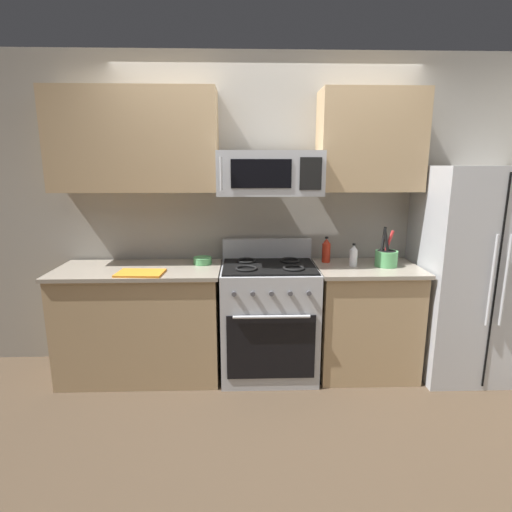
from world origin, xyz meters
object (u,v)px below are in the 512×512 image
object	(u,v)px
refrigerator	(470,273)
prep_bowl	(203,260)
microwave	(269,173)
utensil_crock	(386,257)
bottle_hot_sauce	(326,251)
range_oven	(269,318)
bottle_vinegar	(353,256)
cutting_board	(140,273)

from	to	relation	value
refrigerator	prep_bowl	distance (m)	2.18
microwave	utensil_crock	xyz separation A→B (m)	(0.95, -0.03, -0.66)
utensil_crock	bottle_hot_sauce	world-z (taller)	utensil_crock
range_oven	prep_bowl	bearing A→B (deg)	167.33
refrigerator	prep_bowl	xyz separation A→B (m)	(-2.18, 0.14, 0.09)
range_oven	refrigerator	size ratio (longest dim) A/B	0.64
bottle_vinegar	range_oven	bearing A→B (deg)	-178.52
microwave	bottle_hot_sauce	size ratio (longest dim) A/B	3.69
microwave	bottle_hot_sauce	bearing A→B (deg)	15.04
refrigerator	bottle_hot_sauce	xyz separation A→B (m)	(-1.14, 0.18, 0.16)
prep_bowl	cutting_board	bearing A→B (deg)	-145.12
range_oven	prep_bowl	world-z (taller)	range_oven
bottle_vinegar	bottle_hot_sauce	bearing A→B (deg)	143.88
range_oven	microwave	distance (m)	1.17
refrigerator	microwave	world-z (taller)	microwave
range_oven	bottle_hot_sauce	distance (m)	0.74
range_oven	microwave	bearing A→B (deg)	90.00
range_oven	bottle_vinegar	size ratio (longest dim) A/B	5.89
microwave	range_oven	bearing A→B (deg)	-90.00
range_oven	prep_bowl	distance (m)	0.73
refrigerator	cutting_board	bearing A→B (deg)	-176.38
microwave	cutting_board	world-z (taller)	microwave
refrigerator	bottle_vinegar	distance (m)	0.96
range_oven	refrigerator	xyz separation A→B (m)	(1.63, -0.02, 0.38)
range_oven	utensil_crock	xyz separation A→B (m)	(0.95, 0.00, 0.51)
range_oven	cutting_board	bearing A→B (deg)	-169.42
refrigerator	microwave	size ratio (longest dim) A/B	2.14
bottle_vinegar	prep_bowl	xyz separation A→B (m)	(-1.22, 0.10, -0.05)
bottle_hot_sauce	cutting_board	bearing A→B (deg)	-166.92
utensil_crock	prep_bowl	size ratio (longest dim) A/B	2.06
range_oven	utensil_crock	world-z (taller)	utensil_crock
bottle_vinegar	cutting_board	bearing A→B (deg)	-173.13
microwave	bottle_vinegar	world-z (taller)	microwave
prep_bowl	utensil_crock	bearing A→B (deg)	-4.62
microwave	utensil_crock	distance (m)	1.16
utensil_crock	bottle_hot_sauce	bearing A→B (deg)	160.97
utensil_crock	bottle_vinegar	bearing A→B (deg)	176.50
range_oven	bottle_hot_sauce	world-z (taller)	bottle_hot_sauce
refrigerator	utensil_crock	xyz separation A→B (m)	(-0.69, 0.02, 0.13)
bottle_hot_sauce	prep_bowl	distance (m)	1.03
refrigerator	utensil_crock	size ratio (longest dim) A/B	5.40
range_oven	bottle_vinegar	world-z (taller)	bottle_vinegar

